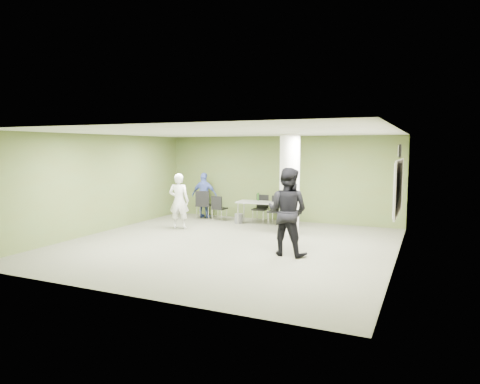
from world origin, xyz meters
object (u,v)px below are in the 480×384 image
at_px(woman_white, 179,201).
at_px(man_black, 287,212).
at_px(folding_table, 261,203).
at_px(man_blue, 204,195).
at_px(chair_back_left, 203,203).

height_order(woman_white, man_black, man_black).
bearing_deg(woman_white, folding_table, -157.93).
xyz_separation_m(folding_table, man_blue, (-2.25, 0.38, 0.11)).
distance_m(folding_table, man_black, 3.91).
relative_size(woman_white, man_blue, 1.06).
distance_m(chair_back_left, man_blue, 0.42).
bearing_deg(chair_back_left, man_black, 125.49).
bearing_deg(folding_table, man_blue, 167.76).
xyz_separation_m(woman_white, man_black, (3.96, -1.75, 0.16)).
height_order(folding_table, woman_white, woman_white).
height_order(folding_table, chair_back_left, chair_back_left).
relative_size(folding_table, woman_white, 0.93).
distance_m(chair_back_left, woman_white, 1.69).
relative_size(folding_table, man_black, 0.78).
xyz_separation_m(folding_table, woman_white, (-2.02, -1.63, 0.16)).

